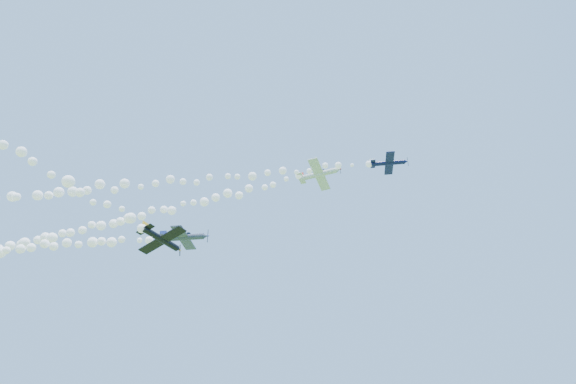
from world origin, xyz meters
The scene contains 6 objects.
plane_white centered at (6.51, -0.42, 53.30)m, with size 7.54×7.99×2.20m.
smoke_trail_white centered at (-34.06, -7.42, 52.99)m, with size 76.77×15.52×3.14m, color white, non-canonical shape.
plane_navy centered at (17.49, 2.28, 53.06)m, with size 6.04×6.37×1.91m.
smoke_trail_navy centered at (-18.09, -12.12, 52.86)m, with size 67.92×28.83×2.47m, color white, non-canonical shape.
plane_grey centered at (-10.99, -10.78, 40.70)m, with size 7.40×7.81×2.24m.
plane_black centered at (-9.31, -16.45, 36.57)m, with size 7.36×7.01×2.01m.
Camera 1 is at (31.11, -54.67, 2.00)m, focal length 30.00 mm.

